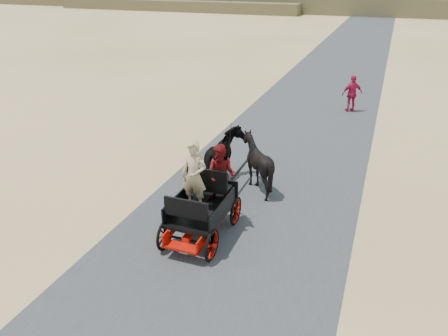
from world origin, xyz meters
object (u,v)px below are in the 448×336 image
(carriage, at_px, (202,222))
(pedestrian, at_px, (352,94))
(horse_left, at_px, (223,158))
(horse_right, at_px, (257,163))

(carriage, xyz_separation_m, pedestrian, (2.44, 12.29, 0.50))
(horse_left, xyz_separation_m, pedestrian, (2.99, 9.29, 0.02))
(carriage, distance_m, horse_left, 3.09)
(horse_left, xyz_separation_m, horse_right, (1.10, 0.00, 0.00))
(horse_left, bearing_deg, pedestrian, -107.87)
(horse_left, distance_m, pedestrian, 9.76)
(carriage, bearing_deg, pedestrian, 78.75)
(horse_left, relative_size, horse_right, 1.18)
(horse_left, bearing_deg, horse_right, -180.00)
(horse_right, bearing_deg, horse_left, 0.00)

